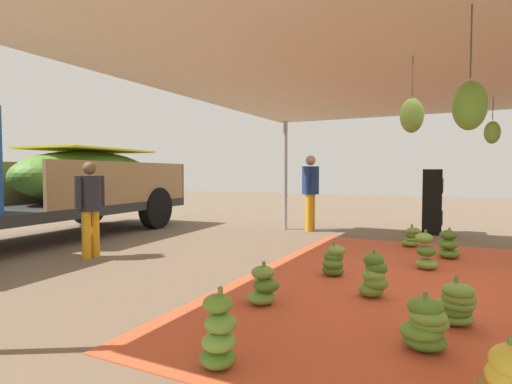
# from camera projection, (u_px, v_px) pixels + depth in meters

# --- Properties ---
(ground_plane) EXTENTS (40.00, 40.00, 0.00)m
(ground_plane) POSITION_uv_depth(u_px,v_px,m) (208.00, 261.00, 6.30)
(ground_plane) COLOR brown
(tarp_orange) EXTENTS (6.30, 4.10, 0.01)m
(tarp_orange) POSITION_uv_depth(u_px,v_px,m) (416.00, 285.00, 4.96)
(tarp_orange) COLOR #D1512D
(tarp_orange) RESTS_ON ground
(tent_canopy) EXTENTS (8.00, 7.00, 2.64)m
(tent_canopy) POSITION_uv_depth(u_px,v_px,m) (428.00, 71.00, 4.79)
(tent_canopy) COLOR #9EA0A5
(tent_canopy) RESTS_ON ground
(banana_bunch_1) EXTENTS (0.44, 0.46, 0.41)m
(banana_bunch_1) POSITION_uv_depth(u_px,v_px,m) (412.00, 238.00, 7.49)
(banana_bunch_1) COLOR #6B9E38
(banana_bunch_1) RESTS_ON tarp_orange
(banana_bunch_3) EXTENTS (0.34, 0.34, 0.57)m
(banana_bunch_3) POSITION_uv_depth(u_px,v_px,m) (219.00, 334.00, 2.81)
(banana_bunch_3) COLOR #518428
(banana_bunch_3) RESTS_ON tarp_orange
(banana_bunch_4) EXTENTS (0.40, 0.42, 0.44)m
(banana_bunch_4) POSITION_uv_depth(u_px,v_px,m) (263.00, 286.00, 4.21)
(banana_bunch_4) COLOR #6B9E38
(banana_bunch_4) RESTS_ON tarp_orange
(banana_bunch_5) EXTENTS (0.39, 0.39, 0.45)m
(banana_bunch_5) POSITION_uv_depth(u_px,v_px,m) (334.00, 261.00, 5.37)
(banana_bunch_5) COLOR #477523
(banana_bunch_5) RESTS_ON tarp_orange
(banana_bunch_6) EXTENTS (0.37, 0.36, 0.49)m
(banana_bunch_6) POSITION_uv_depth(u_px,v_px,m) (449.00, 245.00, 6.46)
(banana_bunch_6) COLOR #518428
(banana_bunch_6) RESTS_ON tarp_orange
(banana_bunch_8) EXTENTS (0.47, 0.47, 0.44)m
(banana_bunch_8) POSITION_uv_depth(u_px,v_px,m) (456.00, 305.00, 3.63)
(banana_bunch_8) COLOR #6B9E38
(banana_bunch_8) RESTS_ON tarp_orange
(banana_bunch_9) EXTENTS (0.47, 0.47, 0.45)m
(banana_bunch_9) POSITION_uv_depth(u_px,v_px,m) (425.00, 325.00, 3.13)
(banana_bunch_9) COLOR #518428
(banana_bunch_9) RESTS_ON tarp_orange
(banana_bunch_10) EXTENTS (0.38, 0.41, 0.52)m
(banana_bunch_10) POSITION_uv_depth(u_px,v_px,m) (374.00, 276.00, 4.44)
(banana_bunch_10) COLOR #60932D
(banana_bunch_10) RESTS_ON tarp_orange
(banana_bunch_12) EXTENTS (0.36, 0.38, 0.55)m
(banana_bunch_12) POSITION_uv_depth(u_px,v_px,m) (426.00, 253.00, 5.73)
(banana_bunch_12) COLOR #75A83D
(banana_bunch_12) RESTS_ON tarp_orange
(cargo_truck_main) EXTENTS (7.19, 2.91, 2.40)m
(cargo_truck_main) POSITION_uv_depth(u_px,v_px,m) (29.00, 180.00, 7.94)
(cargo_truck_main) COLOR #2D2D2D
(cargo_truck_main) RESTS_ON ground
(worker_0) EXTENTS (0.56, 0.34, 1.54)m
(worker_0) POSITION_uv_depth(u_px,v_px,m) (90.00, 202.00, 6.51)
(worker_0) COLOR orange
(worker_0) RESTS_ON ground
(worker_1) EXTENTS (0.65, 0.40, 1.77)m
(worker_1) POSITION_uv_depth(u_px,v_px,m) (310.00, 187.00, 9.54)
(worker_1) COLOR orange
(worker_1) RESTS_ON ground
(speaker_stack) EXTENTS (0.53, 0.43, 1.44)m
(speaker_stack) POSITION_uv_depth(u_px,v_px,m) (432.00, 202.00, 9.12)
(speaker_stack) COLOR black
(speaker_stack) RESTS_ON ground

